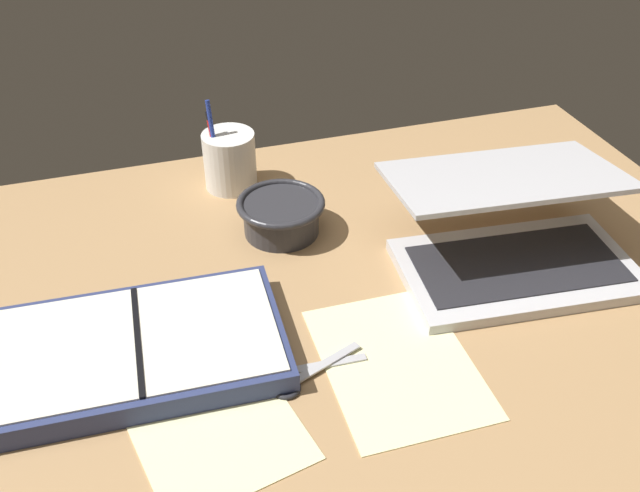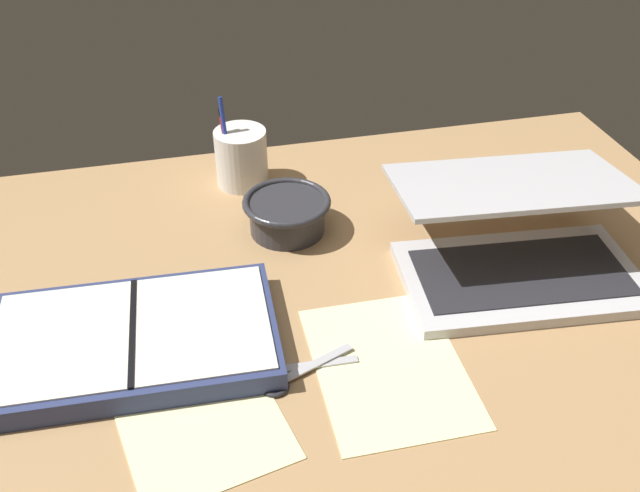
{
  "view_description": "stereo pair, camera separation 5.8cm",
  "coord_description": "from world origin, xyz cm",
  "px_view_note": "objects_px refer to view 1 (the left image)",
  "views": [
    {
      "loc": [
        -24.61,
        -75.17,
        70.86
      ],
      "look_at": [
        0.49,
        5.36,
        9.0
      ],
      "focal_mm": 40.0,
      "sensor_mm": 36.0,
      "label": 1
    },
    {
      "loc": [
        -19.02,
        -76.7,
        70.86
      ],
      "look_at": [
        0.49,
        5.36,
        9.0
      ],
      "focal_mm": 40.0,
      "sensor_mm": 36.0,
      "label": 2
    }
  ],
  "objects_px": {
    "laptop": "(512,236)",
    "bowl": "(281,214)",
    "pen_cup": "(229,160)",
    "planner": "(140,349)",
    "scissors": "(294,376)"
  },
  "relations": [
    {
      "from": "pen_cup",
      "to": "laptop",
      "type": "bearing_deg",
      "value": -44.0
    },
    {
      "from": "planner",
      "to": "scissors",
      "type": "bearing_deg",
      "value": -24.67
    },
    {
      "from": "planner",
      "to": "bowl",
      "type": "bearing_deg",
      "value": 44.57
    },
    {
      "from": "laptop",
      "to": "bowl",
      "type": "height_order",
      "value": "laptop"
    },
    {
      "from": "bowl",
      "to": "pen_cup",
      "type": "distance_m",
      "value": 0.18
    },
    {
      "from": "bowl",
      "to": "pen_cup",
      "type": "height_order",
      "value": "pen_cup"
    },
    {
      "from": "laptop",
      "to": "pen_cup",
      "type": "distance_m",
      "value": 0.52
    },
    {
      "from": "bowl",
      "to": "planner",
      "type": "xyz_separation_m",
      "value": [
        -0.26,
        -0.23,
        -0.02
      ]
    },
    {
      "from": "pen_cup",
      "to": "planner",
      "type": "bearing_deg",
      "value": -117.02
    },
    {
      "from": "laptop",
      "to": "planner",
      "type": "height_order",
      "value": "laptop"
    },
    {
      "from": "pen_cup",
      "to": "planner",
      "type": "height_order",
      "value": "pen_cup"
    },
    {
      "from": "laptop",
      "to": "pen_cup",
      "type": "xyz_separation_m",
      "value": [
        -0.37,
        0.36,
        0.0
      ]
    },
    {
      "from": "laptop",
      "to": "planner",
      "type": "xyz_separation_m",
      "value": [
        -0.58,
        -0.04,
        -0.03
      ]
    },
    {
      "from": "laptop",
      "to": "planner",
      "type": "relative_size",
      "value": 0.98
    },
    {
      "from": "laptop",
      "to": "scissors",
      "type": "xyz_separation_m",
      "value": [
        -0.39,
        -0.14,
        -0.05
      ]
    }
  ]
}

